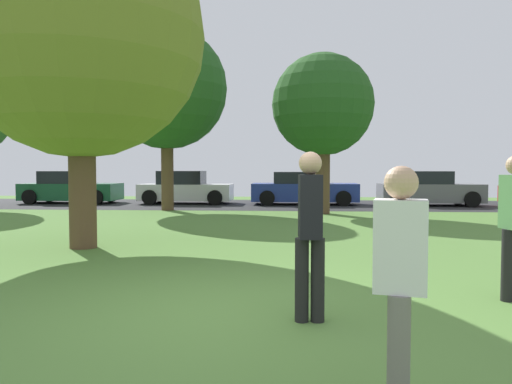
{
  "coord_description": "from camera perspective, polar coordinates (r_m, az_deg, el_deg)",
  "views": [
    {
      "loc": [
        0.68,
        -5.23,
        1.54
      ],
      "look_at": [
        0.0,
        4.4,
        1.09
      ],
      "focal_mm": 34.79,
      "sensor_mm": 36.0,
      "label": 1
    }
  ],
  "objects": [
    {
      "name": "parked_car_blue",
      "position": [
        21.5,
        5.48,
        0.3
      ],
      "size": [
        4.51,
        2.01,
        1.41
      ],
      "color": "#233893",
      "rests_on": "ground_plane"
    },
    {
      "name": "maple_tree_far",
      "position": [
        17.3,
        7.69,
        9.82
      ],
      "size": [
        3.48,
        3.48,
        5.47
      ],
      "color": "brown",
      "rests_on": "ground_plane"
    },
    {
      "name": "ground_plane",
      "position": [
        5.49,
        -3.33,
        -13.61
      ],
      "size": [
        44.0,
        44.0,
        0.0
      ],
      "primitive_type": "plane",
      "color": "#547F38"
    },
    {
      "name": "oak_tree_center",
      "position": [
        18.88,
        -10.23,
        11.58
      ],
      "size": [
        4.46,
        4.46,
        6.73
      ],
      "color": "brown",
      "rests_on": "ground_plane"
    },
    {
      "name": "road_strip",
      "position": [
        21.3,
        2.2,
        -1.46
      ],
      "size": [
        44.0,
        6.4,
        0.01
      ],
      "primitive_type": "cube",
      "color": "#28282B",
      "rests_on": "ground_plane"
    },
    {
      "name": "parked_car_grey",
      "position": [
        21.96,
        19.2,
        0.24
      ],
      "size": [
        4.11,
        1.97,
        1.44
      ],
      "color": "slate",
      "rests_on": "ground_plane"
    },
    {
      "name": "parked_car_green",
      "position": [
        23.72,
        -20.54,
        0.38
      ],
      "size": [
        4.22,
        1.98,
        1.44
      ],
      "color": "#195633",
      "rests_on": "ground_plane"
    },
    {
      "name": "person_thrower",
      "position": [
        3.26,
        16.21,
        -9.62
      ],
      "size": [
        0.36,
        0.3,
        1.56
      ],
      "rotation": [
        0.0,
        0.0,
        2.91
      ],
      "color": "slate",
      "rests_on": "ground_plane"
    },
    {
      "name": "person_walking",
      "position": [
        5.0,
        6.23,
        -4.13
      ],
      "size": [
        0.3,
        0.33,
        1.71
      ],
      "rotation": [
        0.0,
        0.0,
        1.62
      ],
      "color": "black",
      "rests_on": "ground_plane"
    },
    {
      "name": "parked_car_white",
      "position": [
        22.13,
        -8.13,
        0.37
      ],
      "size": [
        4.02,
        1.98,
        1.45
      ],
      "color": "white",
      "rests_on": "ground_plane"
    },
    {
      "name": "oak_tree_left",
      "position": [
        10.51,
        -19.58,
        16.72
      ],
      "size": [
        4.78,
        4.78,
        6.52
      ],
      "color": "brown",
      "rests_on": "ground_plane"
    }
  ]
}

